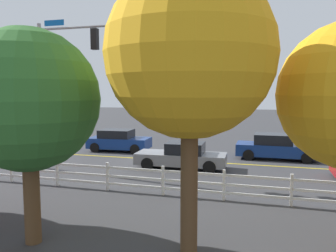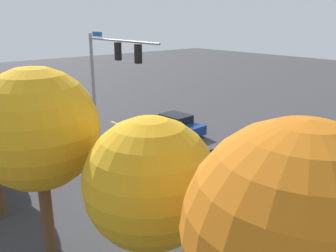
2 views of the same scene
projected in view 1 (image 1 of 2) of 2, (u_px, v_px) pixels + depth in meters
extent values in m
plane|color=#38383A|center=(166.00, 160.00, 20.16)|extent=(120.00, 120.00, 0.00)
cube|color=gold|center=(235.00, 164.00, 19.06)|extent=(28.00, 0.16, 0.01)
cylinder|color=gray|center=(42.00, 97.00, 17.58)|extent=(0.20, 0.20, 7.44)
cylinder|color=gray|center=(100.00, 26.00, 16.29)|extent=(6.85, 0.12, 0.12)
cube|color=#0C59B2|center=(54.00, 23.00, 16.94)|extent=(1.10, 0.03, 0.28)
cube|color=black|center=(95.00, 39.00, 16.44)|extent=(0.32, 0.28, 1.00)
sphere|color=red|center=(96.00, 33.00, 16.55)|extent=(0.17, 0.17, 0.17)
sphere|color=orange|center=(96.00, 40.00, 16.58)|extent=(0.17, 0.17, 0.17)
sphere|color=#148C19|center=(96.00, 46.00, 16.61)|extent=(0.17, 0.17, 0.17)
cube|color=black|center=(132.00, 37.00, 15.90)|extent=(0.32, 0.28, 1.00)
sphere|color=red|center=(133.00, 31.00, 16.01)|extent=(0.17, 0.17, 0.17)
sphere|color=orange|center=(133.00, 38.00, 16.05)|extent=(0.17, 0.17, 0.17)
sphere|color=#148C19|center=(134.00, 45.00, 16.08)|extent=(0.17, 0.17, 0.17)
cube|color=navy|center=(119.00, 143.00, 23.12)|extent=(4.20, 2.05, 0.69)
cube|color=black|center=(116.00, 134.00, 23.11)|extent=(2.22, 1.76, 0.54)
cylinder|color=black|center=(143.00, 145.00, 23.67)|extent=(0.65, 0.25, 0.64)
cylinder|color=black|center=(135.00, 149.00, 22.01)|extent=(0.65, 0.25, 0.64)
cylinder|color=black|center=(105.00, 144.00, 24.29)|extent=(0.65, 0.25, 0.64)
cylinder|color=black|center=(95.00, 148.00, 22.63)|extent=(0.65, 0.25, 0.64)
cube|color=navy|center=(277.00, 150.00, 20.35)|extent=(4.72, 1.87, 0.69)
cube|color=black|center=(273.00, 139.00, 20.36)|extent=(2.17, 1.68, 0.60)
cylinder|color=black|center=(304.00, 153.00, 20.76)|extent=(0.64, 0.22, 0.64)
cylinder|color=black|center=(307.00, 158.00, 19.10)|extent=(0.64, 0.22, 0.64)
cylinder|color=black|center=(250.00, 150.00, 21.65)|extent=(0.64, 0.22, 0.64)
cylinder|color=black|center=(248.00, 155.00, 20.00)|extent=(0.64, 0.22, 0.64)
cube|color=slate|center=(181.00, 159.00, 17.94)|extent=(4.76, 1.92, 0.58)
cube|color=black|center=(185.00, 148.00, 17.83)|extent=(1.97, 1.64, 0.57)
cylinder|color=black|center=(147.00, 164.00, 17.56)|extent=(0.65, 0.24, 0.64)
cylinder|color=black|center=(156.00, 158.00, 19.12)|extent=(0.65, 0.24, 0.64)
cylinder|color=black|center=(209.00, 167.00, 16.80)|extent=(0.65, 0.24, 0.64)
cylinder|color=black|center=(213.00, 161.00, 18.36)|extent=(0.65, 0.24, 0.64)
cube|color=white|center=(292.00, 190.00, 11.98)|extent=(0.10, 0.10, 1.15)
cube|color=white|center=(224.00, 185.00, 12.63)|extent=(0.10, 0.10, 1.15)
cube|color=white|center=(163.00, 180.00, 13.28)|extent=(0.10, 0.10, 1.15)
cube|color=white|center=(108.00, 176.00, 13.93)|extent=(0.10, 0.10, 1.15)
cube|color=white|center=(57.00, 173.00, 14.58)|extent=(0.10, 0.10, 1.15)
cube|color=white|center=(11.00, 169.00, 15.23)|extent=(0.10, 0.10, 1.15)
cube|color=white|center=(193.00, 173.00, 12.92)|extent=(26.00, 0.06, 0.09)
cube|color=white|center=(193.00, 182.00, 12.95)|extent=(26.00, 0.06, 0.09)
cube|color=white|center=(193.00, 190.00, 12.98)|extent=(26.00, 0.06, 0.09)
cylinder|color=brown|center=(189.00, 187.00, 8.31)|extent=(0.42, 0.42, 3.41)
sphere|color=gold|center=(190.00, 53.00, 7.98)|extent=(4.04, 4.04, 4.04)
cylinder|color=brown|center=(32.00, 198.00, 9.03)|extent=(0.42, 0.42, 2.43)
sphere|color=#2D6628|center=(28.00, 100.00, 8.76)|extent=(3.70, 3.70, 3.70)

